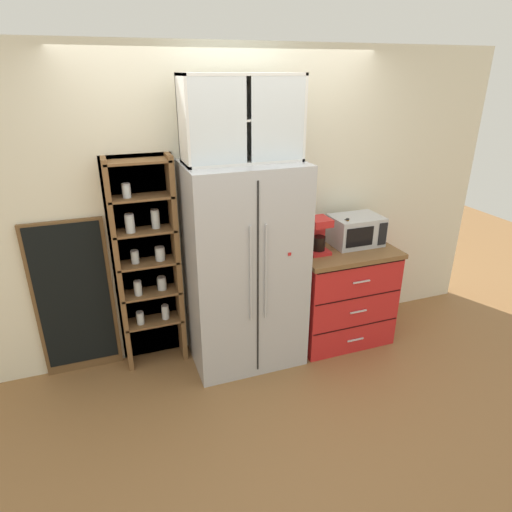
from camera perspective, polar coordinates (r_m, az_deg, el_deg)
name	(u,v)px	position (r m, az deg, el deg)	size (l,w,h in m)	color
ground_plane	(247,357)	(3.98, -1.21, -12.99)	(10.78, 10.78, 0.00)	olive
wall_back_cream	(230,206)	(3.76, -3.35, 6.50)	(5.08, 0.10, 2.55)	silver
refrigerator	(245,267)	(3.58, -1.51, -1.48)	(0.91, 0.65, 1.72)	#B7BABF
pantry_shelf_column	(147,261)	(3.66, -14.04, -0.68)	(0.54, 0.25, 1.77)	brown
counter_cabinet	(340,293)	(4.11, 10.86, -4.76)	(0.88, 0.65, 0.90)	red
microwave	(356,230)	(3.99, 12.89, 3.29)	(0.44, 0.33, 0.26)	#B7BABF
coffee_maker	(317,235)	(3.75, 7.98, 2.78)	(0.17, 0.20, 0.31)	red
mug_charcoal	(344,243)	(3.91, 11.43, 1.66)	(0.11, 0.07, 0.09)	#2D2D33
mug_cream	(341,241)	(3.96, 10.99, 1.90)	(0.12, 0.08, 0.08)	silver
bottle_amber	(346,236)	(3.86, 11.71, 2.61)	(0.06, 0.06, 0.28)	brown
bottle_green	(345,236)	(3.89, 11.49, 2.62)	(0.06, 0.06, 0.26)	#285B33
upper_cabinet	(241,119)	(3.31, -1.99, 17.47)	(0.88, 0.32, 0.61)	silver
chalkboard_menu	(74,299)	(3.79, -22.63, -5.20)	(0.60, 0.04, 1.32)	brown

